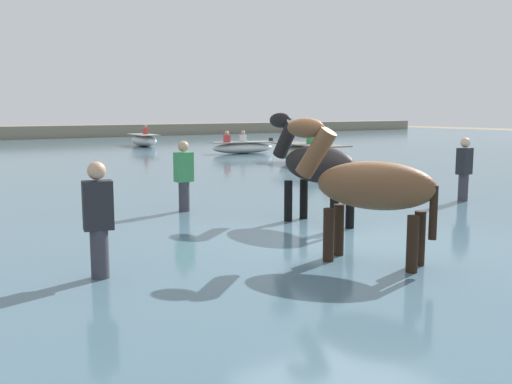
{
  "coord_description": "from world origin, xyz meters",
  "views": [
    {
      "loc": [
        -5.54,
        -5.79,
        2.18
      ],
      "look_at": [
        -0.13,
        2.03,
        0.83
      ],
      "focal_mm": 40.57,
      "sensor_mm": 36.0,
      "label": 1
    }
  ],
  "objects": [
    {
      "name": "horse_trailing_black",
      "position": [
        0.56,
        1.34,
        1.26
      ],
      "size": [
        0.63,
        1.97,
        2.14
      ],
      "color": "black",
      "rests_on": "ground"
    },
    {
      "name": "boat_mid_channel",
      "position": [
        7.27,
        9.49,
        0.69
      ],
      "size": [
        1.46,
        3.41,
        1.19
      ],
      "color": "#B2AD9E",
      "rests_on": "water_surface"
    },
    {
      "name": "person_spectator_far",
      "position": [
        4.66,
        1.46,
        0.87
      ],
      "size": [
        0.33,
        0.22,
        1.63
      ],
      "color": "#383842",
      "rests_on": "ground"
    },
    {
      "name": "boat_near_port",
      "position": [
        8.25,
        15.13,
        0.6
      ],
      "size": [
        2.91,
        1.29,
        0.99
      ],
      "color": "silver",
      "rests_on": "water_surface"
    },
    {
      "name": "ground_plane",
      "position": [
        0.0,
        0.0,
        0.0
      ],
      "size": [
        120.0,
        120.0,
        0.0
      ],
      "primitive_type": "plane",
      "color": "#84755B"
    },
    {
      "name": "boat_far_inshore",
      "position": [
        6.8,
        22.31,
        0.65
      ],
      "size": [
        1.38,
        2.92,
        1.1
      ],
      "color": "silver",
      "rests_on": "water_surface"
    },
    {
      "name": "person_wading_mid",
      "position": [
        -0.64,
        3.62,
        0.87
      ],
      "size": [
        0.33,
        0.21,
        1.63
      ],
      "color": "#383842",
      "rests_on": "ground"
    },
    {
      "name": "water_surface",
      "position": [
        0.0,
        10.0,
        0.17
      ],
      "size": [
        90.0,
        90.0,
        0.33
      ],
      "primitive_type": "cube",
      "color": "#476675",
      "rests_on": "ground"
    },
    {
      "name": "horse_lead_bay",
      "position": [
        -0.51,
        -0.89,
        1.23
      ],
      "size": [
        1.17,
        1.85,
        2.09
      ],
      "color": "brown",
      "rests_on": "ground"
    },
    {
      "name": "person_wading_close",
      "position": [
        -3.42,
        0.31,
        0.87
      ],
      "size": [
        0.36,
        0.27,
        1.63
      ],
      "color": "#383842",
      "rests_on": "ground"
    }
  ]
}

